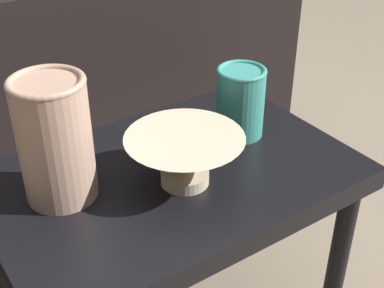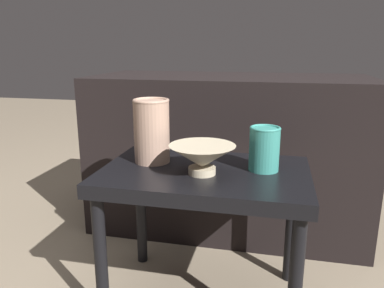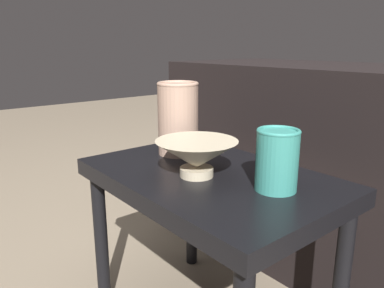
% 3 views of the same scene
% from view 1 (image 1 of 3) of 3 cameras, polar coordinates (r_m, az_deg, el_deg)
% --- Properties ---
extents(table, '(0.60, 0.39, 0.43)m').
position_cam_1_polar(table, '(0.91, -2.13, -5.80)').
color(table, black).
rests_on(table, ground_plane).
extents(couch_backdrop, '(1.14, 0.50, 0.66)m').
position_cam_1_polar(couch_backdrop, '(1.36, -14.59, 4.66)').
color(couch_backdrop, black).
rests_on(couch_backdrop, ground_plane).
extents(bowl, '(0.19, 0.19, 0.08)m').
position_cam_1_polar(bowl, '(0.82, -0.64, -1.24)').
color(bowl, '#C1B293').
rests_on(bowl, table).
extents(vase_textured_left, '(0.11, 0.11, 0.19)m').
position_cam_1_polar(vase_textured_left, '(0.80, -14.44, 0.58)').
color(vase_textured_left, tan).
rests_on(vase_textured_left, table).
extents(vase_colorful_right, '(0.09, 0.09, 0.13)m').
position_cam_1_polar(vase_colorful_right, '(0.95, 5.17, 4.60)').
color(vase_colorful_right, teal).
rests_on(vase_colorful_right, table).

